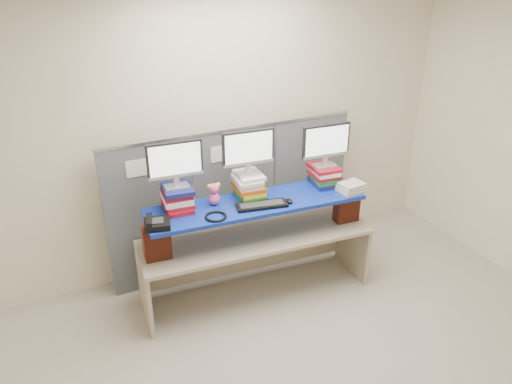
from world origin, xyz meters
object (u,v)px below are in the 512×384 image
desk_phone (156,223)px  monitor_right (326,143)px  desk (256,247)px  blue_board (256,204)px  keyboard (262,205)px  monitor_left (175,162)px  monitor_center (248,150)px

desk_phone → monitor_right: bearing=18.6°
desk → monitor_right: bearing=9.0°
monitor_right → desk_phone: 1.73m
blue_board → keyboard: 0.11m
monitor_left → desk: bearing=-9.9°
desk → monitor_right: 1.18m
blue_board → desk_phone: (-0.93, -0.05, 0.05)m
blue_board → monitor_right: size_ratio=4.19×
desk → keyboard: bearing=-81.0°
desk → monitor_left: size_ratio=4.67×
blue_board → monitor_right: monitor_right is taller
monitor_right → desk_phone: size_ratio=1.89×
desk → desk_phone: 1.06m
monitor_center → desk_phone: size_ratio=1.89×
blue_board → monitor_right: 0.87m
monitor_center → keyboard: (0.02, -0.22, -0.45)m
monitor_left → keyboard: size_ratio=1.00×
monitor_right → keyboard: monitor_right is taller
keyboard → monitor_center: bearing=107.4°
desk → monitor_center: monitor_center is taller
blue_board → monitor_left: size_ratio=4.19×
monitor_left → desk_phone: (-0.26, -0.22, -0.41)m
keyboard → desk_phone: desk_phone is taller
monitor_left → monitor_center: (0.65, -0.05, 0.02)m
blue_board → monitor_center: (-0.02, 0.12, 0.48)m
desk → monitor_center: 0.95m
monitor_center → keyboard: bearing=-78.9°
monitor_center → desk_phone: monitor_center is taller
monitor_right → keyboard: 0.86m
desk_phone → keyboard: bearing=11.7°
monitor_left → desk_phone: 0.53m
desk → keyboard: 0.50m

